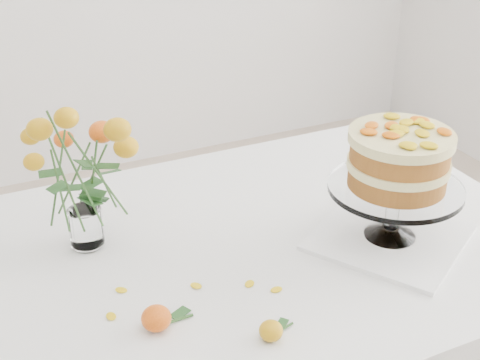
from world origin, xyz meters
name	(u,v)px	position (x,y,z in m)	size (l,w,h in m)	color
table	(230,278)	(0.00, 0.00, 0.67)	(1.43, 0.93, 0.76)	tan
napkin	(389,237)	(0.34, -0.12, 0.76)	(0.31, 0.31, 0.01)	white
cake_stand	(398,165)	(0.34, -0.12, 0.94)	(0.29, 0.29, 0.26)	white
rose_vase	(77,158)	(-0.28, 0.14, 0.97)	(0.28, 0.28, 0.37)	white
loose_rose_near	(271,331)	(-0.05, -0.30, 0.77)	(0.08, 0.04, 0.04)	orange
loose_rose_far	(157,318)	(-0.23, -0.19, 0.78)	(0.10, 0.06, 0.05)	#CD480A
stray_petal_a	(196,286)	(-0.12, -0.10, 0.76)	(0.03, 0.02, 0.00)	yellow
stray_petal_b	(249,284)	(-0.02, -0.14, 0.76)	(0.03, 0.02, 0.00)	yellow
stray_petal_c	(276,290)	(0.02, -0.18, 0.76)	(0.03, 0.02, 0.00)	yellow
stray_petal_d	(121,290)	(-0.26, -0.05, 0.76)	(0.03, 0.02, 0.00)	yellow
stray_petal_e	(111,316)	(-0.30, -0.12, 0.76)	(0.03, 0.02, 0.00)	yellow
stray_petal_f	(365,233)	(0.30, -0.08, 0.76)	(0.03, 0.02, 0.00)	yellow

